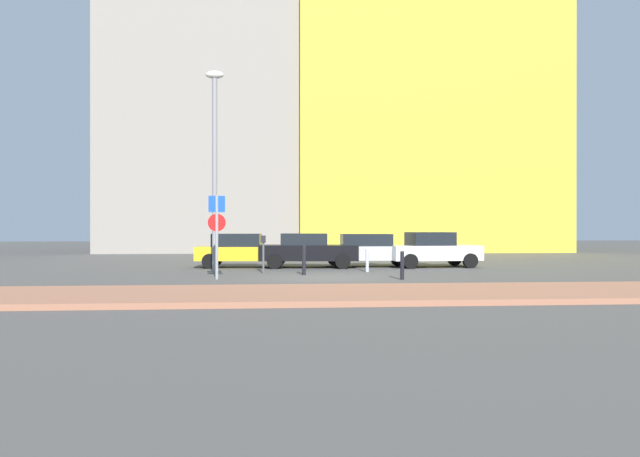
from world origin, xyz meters
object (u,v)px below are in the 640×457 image
Objects in this scene: street_lamp at (215,155)px; traffic_bollard_far at (304,260)px; traffic_bollard_mid at (367,261)px; parking_meter at (263,249)px; parked_car_yellow at (243,250)px; parked_car_black at (308,250)px; traffic_bollard_near at (402,265)px; parked_car_silver at (369,250)px; parking_sign_post at (217,226)px; parked_car_white at (432,249)px.

street_lamp reaches higher than traffic_bollard_far.
parking_meter is at bearing -174.14° from traffic_bollard_mid.
parked_car_yellow is 3.67m from parking_meter.
street_lamp is (-0.92, -3.49, 3.73)m from parked_car_yellow.
parked_car_black is at bearing 128.25° from traffic_bollard_mid.
parked_car_yellow is 4.50× the size of traffic_bollard_near.
traffic_bollard_mid is (-0.58, -3.10, -0.32)m from parked_car_silver.
parked_car_silver is at bearing -0.29° from parked_car_yellow.
traffic_bollard_mid is at bearing 98.97° from traffic_bollard_near.
parked_car_yellow is at bearing 84.34° from parking_sign_post.
parked_car_yellow is 0.94× the size of parked_car_silver.
parked_car_black is 3.71m from parking_meter.
parked_car_yellow is 6.33m from parking_sign_post.
street_lamp is 5.28m from traffic_bollard_far.
parking_meter is at bearing -120.97° from parked_car_black.
parked_car_black is 4.88× the size of traffic_bollard_mid.
traffic_bollard_far is (1.50, -0.99, -0.39)m from parking_meter.
parked_car_yellow is at bearing 75.21° from street_lamp.
parked_car_white is 10.43m from street_lamp.
parked_car_white is 4.28m from traffic_bollard_mid.
traffic_bollard_far is (-2.58, -1.41, 0.10)m from traffic_bollard_mid.
parked_car_silver is 8.83m from parking_sign_post.
parked_car_white is at bearing 32.63° from parking_sign_post.
street_lamp is at bearing -162.01° from parked_car_white.
parking_sign_post is 3.18× the size of traffic_bollard_mid.
parked_car_black is at bearing -173.05° from parked_car_silver.
parking_sign_post is at bearing -150.96° from traffic_bollard_far.
street_lamp is at bearing 96.37° from parking_sign_post.
parked_car_black is 5.52m from parked_car_white.
traffic_bollard_mid is (2.18, -2.76, -0.33)m from parked_car_black.
parked_car_black is 4.02× the size of traffic_bollard_far.
parked_car_black is 0.96× the size of parked_car_silver.
traffic_bollard_far is at bearing -125.15° from parked_car_silver.
parking_sign_post is at bearing -120.52° from parked_car_black.
parked_car_black is at bearing -7.33° from parked_car_yellow.
parking_meter reaches higher than traffic_bollard_near.
parking_sign_post is 3.69m from traffic_bollard_far.
parked_car_black is at bearing 39.75° from street_lamp.
traffic_bollard_mid is at bearing -51.75° from parked_car_black.
traffic_bollard_far is at bearing -145.64° from parked_car_white.
street_lamp reaches higher than traffic_bollard_near.
parking_meter is 4.13m from traffic_bollard_mid.
parking_sign_post is at bearing -135.10° from parked_car_silver.
parked_car_silver reaches higher than traffic_bollard_mid.
parking_sign_post is 3.85m from street_lamp.
parking_sign_post is 3.20m from parking_meter.
traffic_bollard_mid is at bearing -31.94° from parked_car_yellow.
street_lamp is 8.64× the size of traffic_bollard_mid.
parked_car_black is at bearing 113.11° from traffic_bollard_near.
traffic_bollard_mid is at bearing 28.55° from traffic_bollard_far.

